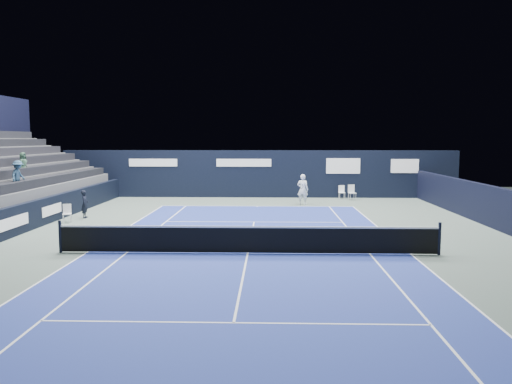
# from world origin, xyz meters

# --- Properties ---
(ground) EXTENTS (48.00, 48.00, 0.00)m
(ground) POSITION_xyz_m (0.00, 2.00, 0.00)
(ground) COLOR #4C5A51
(ground) RESTS_ON ground
(court_surface) EXTENTS (10.97, 23.77, 0.01)m
(court_surface) POSITION_xyz_m (0.00, 0.00, 0.00)
(court_surface) COLOR navy
(court_surface) RESTS_ON ground
(enclosure_wall_right) EXTENTS (0.30, 22.00, 1.80)m
(enclosure_wall_right) POSITION_xyz_m (10.50, 6.00, 0.90)
(enclosure_wall_right) COLOR black
(enclosure_wall_right) RESTS_ON ground
(folding_chair_back_a) EXTENTS (0.40, 0.39, 0.87)m
(folding_chair_back_a) POSITION_xyz_m (5.37, 15.70, 0.50)
(folding_chair_back_a) COLOR white
(folding_chair_back_a) RESTS_ON ground
(folding_chair_back_b) EXTENTS (0.50, 0.48, 0.97)m
(folding_chair_back_b) POSITION_xyz_m (5.92, 15.11, 0.55)
(folding_chair_back_b) COLOR silver
(folding_chair_back_b) RESTS_ON ground
(line_judge_chair) EXTENTS (0.47, 0.46, 0.85)m
(line_judge_chair) POSITION_xyz_m (-8.69, 6.12, 0.48)
(line_judge_chair) COLOR silver
(line_judge_chair) RESTS_ON ground
(line_judge) EXTENTS (0.40, 0.54, 1.37)m
(line_judge) POSITION_xyz_m (-8.33, 7.41, 0.68)
(line_judge) COLOR black
(line_judge) RESTS_ON ground
(court_markings) EXTENTS (11.03, 23.83, 0.00)m
(court_markings) POSITION_xyz_m (0.00, 0.00, 0.01)
(court_markings) COLOR white
(court_markings) RESTS_ON court_surface
(tennis_net) EXTENTS (12.90, 0.10, 1.10)m
(tennis_net) POSITION_xyz_m (0.00, 0.00, 0.51)
(tennis_net) COLOR black
(tennis_net) RESTS_ON ground
(back_sponsor_wall) EXTENTS (26.00, 0.63, 3.10)m
(back_sponsor_wall) POSITION_xyz_m (0.01, 16.50, 1.55)
(back_sponsor_wall) COLOR black
(back_sponsor_wall) RESTS_ON ground
(side_barrier_left) EXTENTS (0.33, 22.00, 1.20)m
(side_barrier_left) POSITION_xyz_m (-9.50, 5.97, 0.60)
(side_barrier_left) COLOR black
(side_barrier_left) RESTS_ON ground
(tennis_player) EXTENTS (0.75, 0.91, 1.80)m
(tennis_player) POSITION_xyz_m (2.65, 12.69, 0.90)
(tennis_player) COLOR white
(tennis_player) RESTS_ON ground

